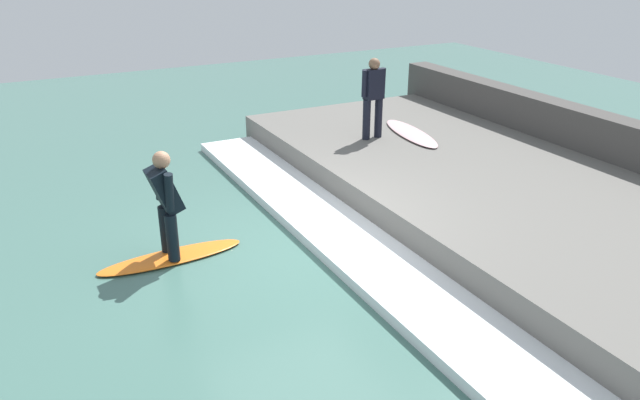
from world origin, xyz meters
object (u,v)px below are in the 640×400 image
surfboard_riding (171,257)px  surfboard_waiting_near (411,133)px  surfer_waiting_near (373,94)px  surfer_riding (165,199)px

surfboard_riding → surfboard_waiting_near: size_ratio=0.99×
surfer_waiting_near → surfboard_waiting_near: surfer_waiting_near is taller
surfboard_waiting_near → surfer_riding: bearing=-160.4°
surfer_riding → surfboard_waiting_near: surfer_riding is taller
surfer_riding → surfer_waiting_near: 4.96m
surfer_riding → surfboard_waiting_near: size_ratio=0.73×
surfboard_riding → surfer_riding: bearing=0.0°
surfboard_riding → surfboard_waiting_near: bearing=19.6°
surfer_waiting_near → surfboard_waiting_near: size_ratio=0.74×
surfer_riding → surfer_waiting_near: (4.49, 2.05, 0.50)m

